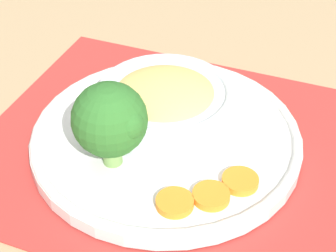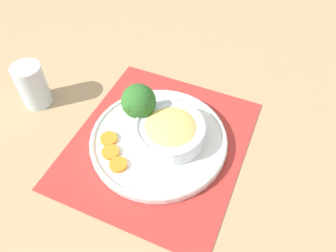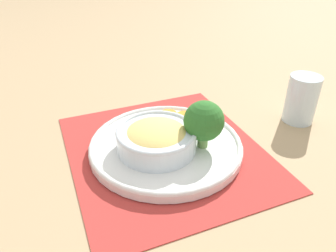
# 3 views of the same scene
# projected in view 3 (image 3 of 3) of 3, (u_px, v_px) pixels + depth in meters

# --- Properties ---
(ground_plane) EXTENTS (4.00, 4.00, 0.00)m
(ground_plane) POSITION_uv_depth(u_px,v_px,m) (166.00, 151.00, 0.66)
(ground_plane) COLOR tan
(placemat) EXTENTS (0.46, 0.42, 0.00)m
(placemat) POSITION_uv_depth(u_px,v_px,m) (166.00, 150.00, 0.66)
(placemat) COLOR #B2332D
(placemat) RESTS_ON ground_plane
(plate) EXTENTS (0.30, 0.30, 0.02)m
(plate) POSITION_uv_depth(u_px,v_px,m) (166.00, 145.00, 0.66)
(plate) COLOR white
(plate) RESTS_ON placemat
(bowl) EXTENTS (0.15, 0.15, 0.05)m
(bowl) POSITION_uv_depth(u_px,v_px,m) (157.00, 137.00, 0.62)
(bowl) COLOR silver
(bowl) RESTS_ON plate
(broccoli_floret) EXTENTS (0.08, 0.08, 0.10)m
(broccoli_floret) POSITION_uv_depth(u_px,v_px,m) (204.00, 121.00, 0.62)
(broccoli_floret) COLOR #759E51
(broccoli_floret) RESTS_ON plate
(carrot_slice_near) EXTENTS (0.04, 0.04, 0.01)m
(carrot_slice_near) POSITION_uv_depth(u_px,v_px,m) (199.00, 121.00, 0.72)
(carrot_slice_near) COLOR orange
(carrot_slice_near) RESTS_ON plate
(carrot_slice_middle) EXTENTS (0.04, 0.04, 0.01)m
(carrot_slice_middle) POSITION_uv_depth(u_px,v_px,m) (184.00, 116.00, 0.74)
(carrot_slice_middle) COLOR orange
(carrot_slice_middle) RESTS_ON plate
(carrot_slice_far) EXTENTS (0.04, 0.04, 0.01)m
(carrot_slice_far) POSITION_uv_depth(u_px,v_px,m) (168.00, 114.00, 0.74)
(carrot_slice_far) COLOR orange
(carrot_slice_far) RESTS_ON plate
(water_glass) EXTENTS (0.07, 0.07, 0.11)m
(water_glass) POSITION_uv_depth(u_px,v_px,m) (301.00, 101.00, 0.74)
(water_glass) COLOR silver
(water_glass) RESTS_ON ground_plane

